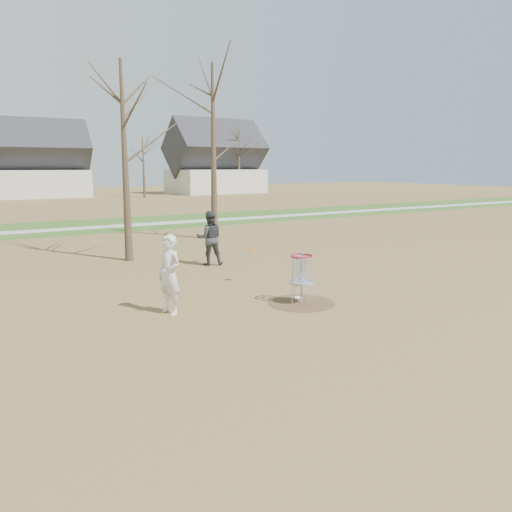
# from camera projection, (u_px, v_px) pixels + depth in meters

# --- Properties ---
(ground) EXTENTS (160.00, 160.00, 0.00)m
(ground) POSITION_uv_depth(u_px,v_px,m) (301.00, 303.00, 13.34)
(ground) COLOR brown
(ground) RESTS_ON ground
(green_band) EXTENTS (160.00, 8.00, 0.01)m
(green_band) POSITION_uv_depth(u_px,v_px,m) (99.00, 225.00, 30.95)
(green_band) COLOR #2D5119
(green_band) RESTS_ON ground
(footpath) EXTENTS (160.00, 1.50, 0.01)m
(footpath) POSITION_uv_depth(u_px,v_px,m) (103.00, 227.00, 30.11)
(footpath) COLOR #9E9E99
(footpath) RESTS_ON green_band
(dirt_circle) EXTENTS (1.80, 1.80, 0.01)m
(dirt_circle) POSITION_uv_depth(u_px,v_px,m) (301.00, 303.00, 13.34)
(dirt_circle) COLOR #47331E
(dirt_circle) RESTS_ON ground
(player_standing) EXTENTS (0.67, 0.83, 1.97)m
(player_standing) POSITION_uv_depth(u_px,v_px,m) (169.00, 275.00, 12.24)
(player_standing) COLOR silver
(player_standing) RESTS_ON ground
(player_throwing) EXTENTS (1.18, 1.05, 2.01)m
(player_throwing) POSITION_uv_depth(u_px,v_px,m) (210.00, 238.00, 18.38)
(player_throwing) COLOR #333438
(player_throwing) RESTS_ON ground
(disc_grounded) EXTENTS (0.22, 0.22, 0.02)m
(disc_grounded) POSITION_uv_depth(u_px,v_px,m) (297.00, 297.00, 13.86)
(disc_grounded) COLOR white
(disc_grounded) RESTS_ON dirt_circle
(discs_in_play) EXTENTS (3.47, 2.13, 0.23)m
(discs_in_play) POSITION_uv_depth(u_px,v_px,m) (222.00, 256.00, 13.92)
(discs_in_play) COLOR orange
(discs_in_play) RESTS_ON ground
(disc_golf_basket) EXTENTS (0.64, 0.64, 1.35)m
(disc_golf_basket) POSITION_uv_depth(u_px,v_px,m) (302.00, 270.00, 13.18)
(disc_golf_basket) COLOR #9EA3AD
(disc_golf_basket) RESTS_ON ground
(bare_trees) EXTENTS (52.62, 44.98, 9.00)m
(bare_trees) POSITION_uv_depth(u_px,v_px,m) (72.00, 146.00, 43.33)
(bare_trees) COLOR #382B1E
(bare_trees) RESTS_ON ground
(houses_row) EXTENTS (56.51, 10.01, 7.26)m
(houses_row) POSITION_uv_depth(u_px,v_px,m) (65.00, 167.00, 59.02)
(houses_row) COLOR silver
(houses_row) RESTS_ON ground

